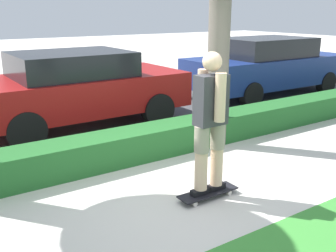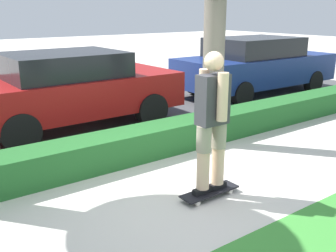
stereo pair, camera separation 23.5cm
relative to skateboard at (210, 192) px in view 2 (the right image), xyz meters
name	(u,v)px [view 2 (the right image)]	position (x,y,z in m)	size (l,w,h in m)	color
ground_plane	(190,199)	(-0.23, 0.10, -0.07)	(60.00, 60.00, 0.00)	beige
street_asphalt	(62,123)	(-0.23, 4.30, -0.06)	(18.67, 5.00, 0.01)	#474749
hedge_row	(125,146)	(-0.23, 1.70, 0.17)	(18.67, 0.60, 0.47)	#236028
skateboard	(210,192)	(0.00, 0.00, 0.00)	(0.81, 0.24, 0.08)	black
skater_person	(212,120)	(0.00, 0.00, 0.94)	(0.51, 0.45, 1.74)	black
parked_car_middle	(70,88)	(-0.15, 3.97, 0.72)	(4.21, 2.03, 1.49)	maroon
parked_car_rear	(256,65)	(5.32, 4.04, 0.74)	(4.70, 1.96, 1.55)	navy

